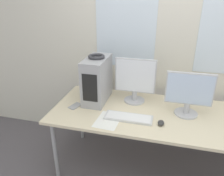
{
  "coord_description": "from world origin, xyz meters",
  "views": [
    {
      "loc": [
        -0.08,
        -1.47,
        1.81
      ],
      "look_at": [
        -0.57,
        0.43,
        0.93
      ],
      "focal_mm": 35.0,
      "sensor_mm": 36.0,
      "label": 1
    }
  ],
  "objects_px": {
    "monitor_main": "(135,80)",
    "cell_phone": "(75,106)",
    "pc_tower": "(97,80)",
    "monitor_right_near": "(189,94)",
    "mouse": "(161,123)",
    "keyboard": "(128,118)",
    "headphones": "(96,56)"
  },
  "relations": [
    {
      "from": "headphones",
      "to": "mouse",
      "type": "xyz_separation_m",
      "value": [
        0.7,
        -0.33,
        -0.47
      ]
    },
    {
      "from": "keyboard",
      "to": "cell_phone",
      "type": "relative_size",
      "value": 2.82
    },
    {
      "from": "pc_tower",
      "to": "monitor_right_near",
      "type": "relative_size",
      "value": 1.09
    },
    {
      "from": "headphones",
      "to": "cell_phone",
      "type": "relative_size",
      "value": 1.07
    },
    {
      "from": "keyboard",
      "to": "mouse",
      "type": "distance_m",
      "value": 0.3
    },
    {
      "from": "pc_tower",
      "to": "cell_phone",
      "type": "distance_m",
      "value": 0.36
    },
    {
      "from": "mouse",
      "to": "cell_phone",
      "type": "bearing_deg",
      "value": 172.18
    },
    {
      "from": "monitor_right_near",
      "to": "cell_phone",
      "type": "height_order",
      "value": "monitor_right_near"
    },
    {
      "from": "monitor_right_near",
      "to": "cell_phone",
      "type": "xyz_separation_m",
      "value": [
        -1.1,
        -0.12,
        -0.21
      ]
    },
    {
      "from": "pc_tower",
      "to": "headphones",
      "type": "bearing_deg",
      "value": 90.0
    },
    {
      "from": "monitor_main",
      "to": "mouse",
      "type": "xyz_separation_m",
      "value": [
        0.3,
        -0.39,
        -0.23
      ]
    },
    {
      "from": "cell_phone",
      "to": "monitor_right_near",
      "type": "bearing_deg",
      "value": 24.7
    },
    {
      "from": "monitor_main",
      "to": "keyboard",
      "type": "xyz_separation_m",
      "value": [
        0.0,
        -0.37,
        -0.23
      ]
    },
    {
      "from": "mouse",
      "to": "cell_phone",
      "type": "relative_size",
      "value": 0.53
    },
    {
      "from": "monitor_main",
      "to": "cell_phone",
      "type": "bearing_deg",
      "value": -154.55
    },
    {
      "from": "cell_phone",
      "to": "monitor_main",
      "type": "bearing_deg",
      "value": 43.72
    },
    {
      "from": "mouse",
      "to": "cell_phone",
      "type": "height_order",
      "value": "mouse"
    },
    {
      "from": "monitor_right_near",
      "to": "keyboard",
      "type": "xyz_separation_m",
      "value": [
        -0.52,
        -0.22,
        -0.21
      ]
    },
    {
      "from": "monitor_main",
      "to": "mouse",
      "type": "relative_size",
      "value": 5.68
    },
    {
      "from": "pc_tower",
      "to": "cell_phone",
      "type": "bearing_deg",
      "value": -130.58
    },
    {
      "from": "headphones",
      "to": "cell_phone",
      "type": "xyz_separation_m",
      "value": [
        -0.18,
        -0.21,
        -0.48
      ]
    },
    {
      "from": "monitor_main",
      "to": "keyboard",
      "type": "distance_m",
      "value": 0.43
    },
    {
      "from": "headphones",
      "to": "cell_phone",
      "type": "height_order",
      "value": "headphones"
    },
    {
      "from": "keyboard",
      "to": "monitor_main",
      "type": "bearing_deg",
      "value": 90.75
    },
    {
      "from": "headphones",
      "to": "mouse",
      "type": "relative_size",
      "value": 2.04
    },
    {
      "from": "headphones",
      "to": "keyboard",
      "type": "height_order",
      "value": "headphones"
    },
    {
      "from": "mouse",
      "to": "cell_phone",
      "type": "xyz_separation_m",
      "value": [
        -0.88,
        0.12,
        -0.01
      ]
    },
    {
      "from": "monitor_right_near",
      "to": "mouse",
      "type": "bearing_deg",
      "value": -132.54
    },
    {
      "from": "headphones",
      "to": "monitor_right_near",
      "type": "relative_size",
      "value": 0.39
    },
    {
      "from": "monitor_main",
      "to": "cell_phone",
      "type": "relative_size",
      "value": 2.99
    },
    {
      "from": "pc_tower",
      "to": "keyboard",
      "type": "bearing_deg",
      "value": -37.04
    },
    {
      "from": "pc_tower",
      "to": "monitor_right_near",
      "type": "bearing_deg",
      "value": -5.13
    }
  ]
}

